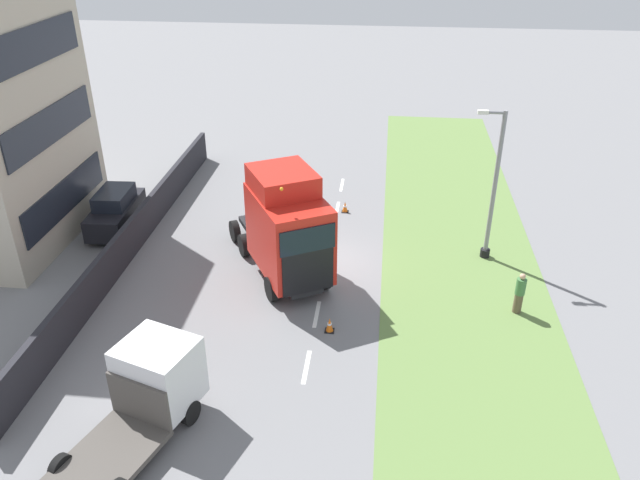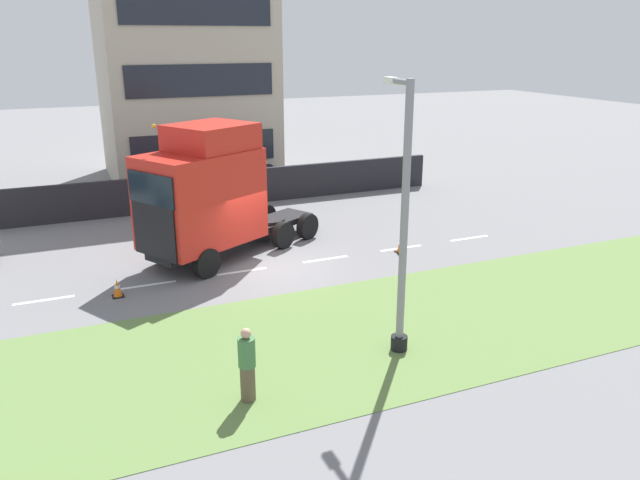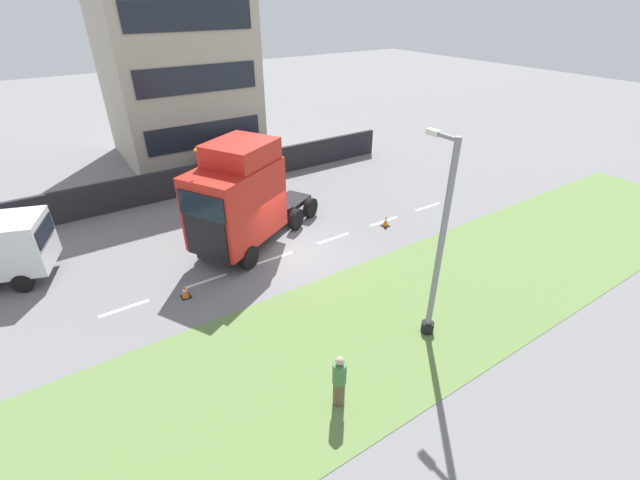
{
  "view_description": "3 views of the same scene",
  "coord_description": "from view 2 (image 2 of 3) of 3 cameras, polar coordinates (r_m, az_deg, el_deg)",
  "views": [
    {
      "loc": [
        -2.34,
        24.25,
        14.53
      ],
      "look_at": [
        0.14,
        1.67,
        2.04
      ],
      "focal_mm": 35.0,
      "sensor_mm": 36.0,
      "label": 1
    },
    {
      "loc": [
        -19.83,
        6.42,
        7.81
      ],
      "look_at": [
        -3.34,
        -0.65,
        1.96
      ],
      "focal_mm": 35.0,
      "sensor_mm": 36.0,
      "label": 2
    },
    {
      "loc": [
        -14.57,
        8.12,
        10.25
      ],
      "look_at": [
        -1.46,
        -0.56,
        1.16
      ],
      "focal_mm": 24.0,
      "sensor_mm": 36.0,
      "label": 3
    }
  ],
  "objects": [
    {
      "name": "parked_car",
      "position": [
        32.42,
        -7.45,
        5.76
      ],
      "size": [
        2.01,
        4.29,
        2.03
      ],
      "rotation": [
        0.0,
        0.0,
        0.05
      ],
      "color": "black",
      "rests_on": "ground"
    },
    {
      "name": "traffic_cone_lead",
      "position": [
        23.84,
        7.39,
        -0.5
      ],
      "size": [
        0.36,
        0.36,
        0.58
      ],
      "color": "black",
      "rests_on": "ground"
    },
    {
      "name": "ground_plane",
      "position": [
        22.26,
        -4.92,
        -2.55
      ],
      "size": [
        120.0,
        120.0,
        0.0
      ],
      "primitive_type": "plane",
      "color": "slate",
      "rests_on": "ground"
    },
    {
      "name": "lamp_post",
      "position": [
        15.57,
        7.55,
        0.23
      ],
      "size": [
        1.34,
        0.43,
        6.92
      ],
      "color": "black",
      "rests_on": "ground"
    },
    {
      "name": "lane_markings",
      "position": [
        22.47,
        -3.23,
        -2.3
      ],
      "size": [
        0.16,
        17.8,
        0.0
      ],
      "color": "white",
      "rests_on": "ground"
    },
    {
      "name": "traffic_cone_trailing",
      "position": [
        20.68,
        -18.04,
        -4.22
      ],
      "size": [
        0.36,
        0.36,
        0.58
      ],
      "color": "black",
      "rests_on": "ground"
    },
    {
      "name": "lorry_cab",
      "position": [
        22.53,
        -10.31,
        4.11
      ],
      "size": [
        5.69,
        7.53,
        5.09
      ],
      "rotation": [
        0.0,
        0.0,
        0.5
      ],
      "color": "black",
      "rests_on": "ground"
    },
    {
      "name": "grass_verge",
      "position": [
        17.13,
        1.54,
        -9.05
      ],
      "size": [
        7.0,
        44.0,
        0.01
      ],
      "color": "#607F42",
      "rests_on": "ground"
    },
    {
      "name": "pedestrian",
      "position": [
        14.18,
        -6.68,
        -11.33
      ],
      "size": [
        0.39,
        0.39,
        1.79
      ],
      "color": "brown",
      "rests_on": "ground"
    },
    {
      "name": "boundary_wall",
      "position": [
        30.35,
        -10.38,
        4.5
      ],
      "size": [
        0.25,
        24.0,
        1.69
      ],
      "color": "#232328",
      "rests_on": "ground"
    },
    {
      "name": "building_block",
      "position": [
        37.1,
        -12.31,
        14.68
      ],
      "size": [
        8.28,
        8.87,
        12.84
      ],
      "color": "#B7AD99",
      "rests_on": "ground"
    }
  ]
}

